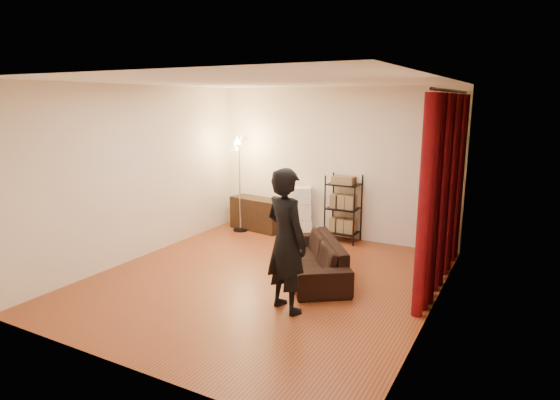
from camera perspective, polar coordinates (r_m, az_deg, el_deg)
The scene contains 14 objects.
floor at distance 6.64m, azimuth -2.02°, elevation -9.72°, with size 5.00×5.00×0.00m, color brown.
ceiling at distance 6.17m, azimuth -2.21°, elevation 14.26°, with size 5.00×5.00×0.00m, color white.
wall_back at distance 8.49m, azimuth 6.52°, elevation 4.45°, with size 5.00×5.00×0.00m, color #EEDEC7.
wall_front at distance 4.36m, azimuth -19.09°, elevation -3.41°, with size 5.00×5.00×0.00m, color #EEDEC7.
wall_left at distance 7.65m, azimuth -16.82°, elevation 3.17°, with size 5.00×5.00×0.00m, color #EEDEC7.
wall_right at distance 5.50m, azimuth 18.54°, elevation -0.25°, with size 5.00×5.00×0.00m, color #EEDEC7.
curtain_rod at distance 6.51m, azimuth 20.20°, elevation 12.37°, with size 0.04×0.04×2.65m, color black.
curtain at distance 6.62m, azimuth 19.21°, elevation 1.04°, with size 0.22×2.65×2.55m, color #6A0A0A, non-canonical shape.
sofa at distance 6.73m, azimuth 3.95°, elevation -7.01°, with size 1.84×0.72×0.54m, color black.
person at distance 5.47m, azimuth 0.77°, elevation -4.98°, with size 0.63×0.41×1.72m, color black.
media_cabinet at distance 9.06m, azimuth -2.82°, elevation -1.71°, with size 1.06×0.40×0.62m, color #322113.
storage_boxes at distance 8.69m, azimuth 2.72°, elevation -1.34°, with size 0.36×0.29×0.90m, color silver, non-canonical shape.
wire_shelf at distance 8.31m, azimuth 7.71°, elevation -1.04°, with size 0.54×0.38×1.19m, color black, non-canonical shape.
floor_lamp at distance 8.87m, azimuth -4.93°, elevation 1.95°, with size 0.33×0.33×1.83m, color silver, non-canonical shape.
Camera 1 is at (3.14, -5.31, 2.46)m, focal length 30.00 mm.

